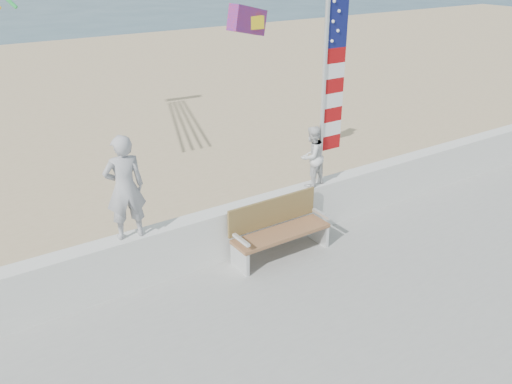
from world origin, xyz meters
TOP-DOWN VIEW (x-y plane):
  - ground at (0.00, 0.00)m, footprint 220.00×220.00m
  - sand at (0.00, 9.00)m, footprint 90.00×40.00m
  - seawall at (0.00, 2.00)m, footprint 30.00×0.35m
  - adult at (-2.00, 2.00)m, footprint 0.64×0.47m
  - child at (1.56, 2.00)m, footprint 0.63×0.54m
  - bench at (0.49, 1.55)m, footprint 1.80×0.57m
  - flag at (1.88, 2.00)m, footprint 0.50×0.08m
  - parafoil_kite at (1.87, 4.60)m, footprint 1.06×0.56m

SIDE VIEW (x-z plane):
  - ground at x=0.00m, z-range 0.00..0.00m
  - sand at x=0.00m, z-range 0.00..0.08m
  - seawall at x=0.00m, z-range 0.18..1.08m
  - bench at x=0.49m, z-range 0.19..1.19m
  - child at x=1.56m, z-range 1.08..2.22m
  - adult at x=-2.00m, z-range 1.08..2.72m
  - flag at x=1.88m, z-range 1.24..4.74m
  - parafoil_kite at x=1.87m, z-range 3.40..4.11m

